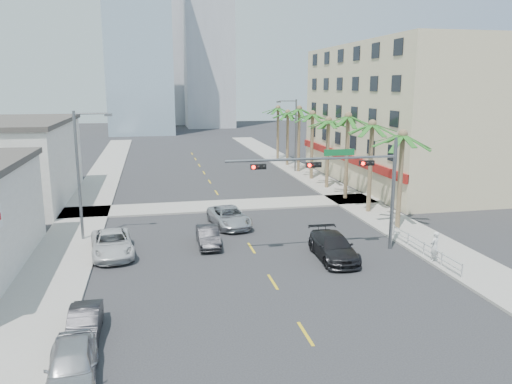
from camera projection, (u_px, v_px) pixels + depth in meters
ground at (293, 314)px, 23.71m from camera, size 260.00×260.00×0.00m
sidewalk_right at (359, 204)px, 45.25m from camera, size 4.00×120.00×0.15m
sidewalk_left at (82, 218)px, 40.42m from camera, size 4.00×120.00×0.15m
sidewalk_cross at (225, 206)px, 44.75m from camera, size 80.00×4.00×0.15m
building_right at (410, 114)px, 55.28m from camera, size 15.25×28.00×15.00m
building_left_far at (5, 164)px, 45.83m from camera, size 11.00×18.00×7.20m
tower_far_left at (138, 22)px, 107.98m from camera, size 14.00×14.00×48.00m
tower_far_right at (208, 6)px, 124.50m from camera, size 12.00×12.00×60.00m
tower_far_center at (159, 47)px, 138.32m from camera, size 16.00×16.00×42.00m
traffic_signal_mast at (347, 176)px, 31.43m from camera, size 11.12×0.54×7.20m
palm_tree_0 at (403, 136)px, 36.05m from camera, size 4.80×4.80×7.80m
palm_tree_1 at (372, 125)px, 40.95m from camera, size 4.80×4.80×8.16m
palm_tree_2 at (348, 117)px, 45.86m from camera, size 4.80×4.80×8.52m
palm_tree_3 at (328, 121)px, 50.98m from camera, size 4.80×4.80×7.80m
palm_tree_4 at (313, 115)px, 55.88m from camera, size 4.80×4.80×8.16m
palm_tree_5 at (299, 109)px, 60.78m from camera, size 4.80×4.80×8.52m
palm_tree_6 at (288, 113)px, 65.90m from camera, size 4.80×4.80×7.80m
palm_tree_7 at (278, 108)px, 70.81m from camera, size 4.80×4.80×8.16m
streetlight_left at (81, 169)px, 33.84m from camera, size 2.55×0.25×9.00m
streetlight_right at (294, 132)px, 61.23m from camera, size 2.55×0.25×9.00m
guardrail at (424, 247)px, 31.39m from camera, size 0.08×8.08×1.00m
car_parked_near at (72, 365)px, 17.98m from camera, size 2.12×4.52×1.49m
car_parked_mid at (85, 323)px, 21.48m from camera, size 1.33×3.74×1.23m
car_parked_far at (112, 244)px, 31.78m from camera, size 3.13×5.71×1.52m
car_lane_left at (208, 236)px, 33.63m from camera, size 1.42×3.99×1.31m
car_lane_center at (229, 217)px, 38.33m from camera, size 3.17×5.65×1.49m
car_lane_right at (333, 247)px, 31.10m from camera, size 2.39×5.43×1.55m
pedestrian at (435, 246)px, 30.20m from camera, size 0.81×0.70×1.87m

